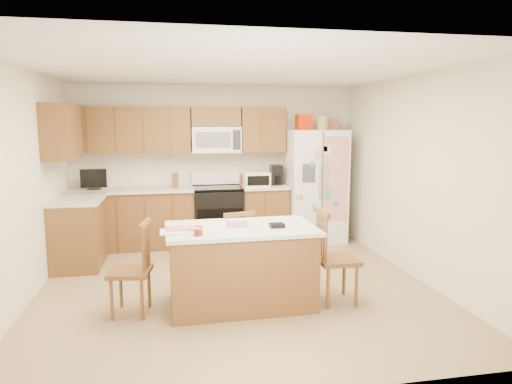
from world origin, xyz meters
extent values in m
plane|color=#8E6C57|center=(0.00, 0.00, 0.00)|extent=(4.50, 4.50, 0.00)
cube|color=beige|center=(0.00, 2.25, 1.25)|extent=(4.50, 0.10, 2.50)
cube|color=beige|center=(0.00, -2.25, 1.25)|extent=(4.50, 0.10, 2.50)
cube|color=beige|center=(-2.25, 0.00, 1.25)|extent=(0.10, 4.50, 2.50)
cube|color=beige|center=(2.25, 0.00, 1.25)|extent=(0.10, 4.50, 2.50)
cube|color=white|center=(0.00, 0.00, 2.50)|extent=(4.50, 4.50, 0.04)
cube|color=brown|center=(-1.31, 1.95, 0.44)|extent=(1.87, 0.60, 0.88)
cube|color=brown|center=(0.74, 1.95, 0.44)|extent=(0.72, 0.60, 0.88)
cube|color=brown|center=(-1.95, 1.17, 0.44)|extent=(0.60, 0.95, 0.88)
cube|color=silver|center=(-1.31, 1.94, 0.90)|extent=(1.87, 0.64, 0.04)
cube|color=silver|center=(0.74, 1.94, 0.90)|extent=(0.72, 0.64, 0.04)
cube|color=silver|center=(-1.94, 1.17, 0.90)|extent=(0.64, 0.95, 0.04)
cube|color=brown|center=(-1.32, 2.08, 1.80)|extent=(1.85, 0.33, 0.70)
cube|color=brown|center=(0.75, 2.08, 1.80)|extent=(0.70, 0.33, 0.70)
cube|color=brown|center=(0.00, 2.08, 2.00)|extent=(0.76, 0.33, 0.29)
cube|color=brown|center=(-2.08, 1.17, 1.80)|extent=(0.33, 0.95, 0.70)
cube|color=brown|center=(-1.90, 1.92, 1.80)|extent=(0.02, 0.01, 0.66)
cube|color=brown|center=(-1.90, 1.65, 0.44)|extent=(0.02, 0.01, 0.84)
cube|color=brown|center=(-1.50, 1.92, 1.80)|extent=(0.02, 0.01, 0.66)
cube|color=brown|center=(-1.50, 1.65, 0.44)|extent=(0.02, 0.01, 0.84)
cube|color=brown|center=(-1.10, 1.92, 1.80)|extent=(0.02, 0.01, 0.66)
cube|color=brown|center=(-1.10, 1.65, 0.44)|extent=(0.02, 0.01, 0.84)
cube|color=brown|center=(-0.70, 1.92, 1.80)|extent=(0.01, 0.01, 0.66)
cube|color=brown|center=(-0.70, 1.65, 0.44)|extent=(0.01, 0.01, 0.84)
cube|color=brown|center=(0.70, 1.92, 1.80)|extent=(0.01, 0.01, 0.66)
cube|color=brown|center=(0.70, 1.65, 0.44)|extent=(0.01, 0.01, 0.84)
cube|color=white|center=(0.00, 2.06, 1.65)|extent=(0.76, 0.38, 0.40)
cube|color=slate|center=(-0.06, 1.86, 1.65)|extent=(0.54, 0.01, 0.24)
cube|color=#262626|center=(0.30, 1.86, 1.65)|extent=(0.12, 0.01, 0.30)
cube|color=brown|center=(-0.65, 1.95, 1.03)|extent=(0.10, 0.14, 0.22)
cube|color=black|center=(-1.85, 1.97, 0.93)|extent=(0.18, 0.12, 0.02)
cube|color=black|center=(-1.85, 1.97, 1.09)|extent=(0.38, 0.03, 0.28)
cube|color=red|center=(0.58, 2.03, 1.01)|extent=(0.35, 0.22, 0.18)
cube|color=white|center=(0.60, 1.80, 1.04)|extent=(0.40, 0.28, 0.23)
cube|color=black|center=(0.60, 1.66, 1.04)|extent=(0.34, 0.01, 0.15)
cube|color=black|center=(0.96, 2.00, 1.08)|extent=(0.18, 0.22, 0.32)
cylinder|color=black|center=(0.96, 1.93, 1.01)|extent=(0.12, 0.12, 0.12)
cube|color=black|center=(0.00, 1.93, 0.44)|extent=(0.76, 0.64, 0.88)
cube|color=black|center=(0.00, 1.60, 0.42)|extent=(0.68, 0.01, 0.42)
cube|color=black|center=(0.00, 1.93, 0.91)|extent=(0.76, 0.64, 0.03)
cube|color=white|center=(0.00, 2.19, 1.03)|extent=(0.76, 0.10, 0.20)
cube|color=white|center=(1.57, 1.88, 0.90)|extent=(0.90, 0.75, 1.80)
cube|color=#4C4C4C|center=(1.57, 1.49, 0.90)|extent=(0.02, 0.01, 1.75)
cube|color=silver|center=(1.52, 1.47, 1.05)|extent=(0.02, 0.03, 0.55)
cube|color=silver|center=(1.62, 1.47, 1.05)|extent=(0.02, 0.03, 0.55)
cube|color=#3F3F44|center=(1.35, 1.49, 1.15)|extent=(0.20, 0.01, 0.28)
cube|color=#D84C59|center=(1.77, 1.49, 1.05)|extent=(0.42, 0.01, 1.30)
cube|color=#C32600|center=(1.37, 1.88, 1.92)|extent=(0.22, 0.22, 0.24)
cylinder|color=tan|center=(1.67, 1.82, 1.91)|extent=(0.18, 0.18, 0.22)
cube|color=#A55847|center=(1.85, 1.96, 1.89)|extent=(0.18, 0.20, 0.18)
cube|color=brown|center=(-0.02, -0.55, 0.40)|extent=(1.48, 0.85, 0.80)
cube|color=silver|center=(-0.02, -0.55, 0.82)|extent=(1.56, 0.93, 0.04)
cylinder|color=#C32600|center=(-0.47, -0.84, 0.87)|extent=(0.08, 0.08, 0.06)
cylinder|color=white|center=(-0.47, -0.84, 0.89)|extent=(0.09, 0.09, 0.09)
cube|color=pink|center=(-0.05, -0.51, 0.88)|extent=(0.20, 0.15, 0.07)
cube|color=black|center=(0.34, -0.65, 0.86)|extent=(0.15, 0.12, 0.04)
cube|color=white|center=(-0.69, -0.67, 0.85)|extent=(0.30, 0.25, 0.01)
cube|color=#D84C4C|center=(-0.65, -0.59, 0.87)|extent=(0.26, 0.20, 0.01)
cylinder|color=white|center=(-0.29, -0.78, 0.85)|extent=(0.14, 0.05, 0.01)
cube|color=brown|center=(-1.14, -0.58, 0.44)|extent=(0.45, 0.47, 0.04)
cylinder|color=brown|center=(-1.26, -0.39, 0.21)|extent=(0.04, 0.04, 0.42)
cylinder|color=brown|center=(-1.32, -0.72, 0.21)|extent=(0.04, 0.04, 0.42)
cylinder|color=brown|center=(-0.97, -0.44, 0.21)|extent=(0.04, 0.04, 0.42)
cylinder|color=brown|center=(-1.03, -0.77, 0.21)|extent=(0.04, 0.04, 0.42)
cylinder|color=brown|center=(-0.96, -0.46, 0.69)|extent=(0.02, 0.02, 0.47)
cylinder|color=brown|center=(-0.97, -0.53, 0.69)|extent=(0.02, 0.02, 0.47)
cylinder|color=brown|center=(-0.98, -0.61, 0.69)|extent=(0.02, 0.02, 0.47)
cylinder|color=brown|center=(-0.99, -0.68, 0.69)|extent=(0.02, 0.02, 0.47)
cylinder|color=brown|center=(-1.00, -0.75, 0.69)|extent=(0.02, 0.02, 0.47)
cube|color=brown|center=(-0.98, -0.61, 0.93)|extent=(0.10, 0.39, 0.05)
cube|color=brown|center=(0.00, 0.04, 0.42)|extent=(0.47, 0.45, 0.04)
cylinder|color=brown|center=(0.12, 0.21, 0.20)|extent=(0.03, 0.03, 0.40)
cylinder|color=brown|center=(-0.19, 0.14, 0.20)|extent=(0.03, 0.03, 0.40)
cylinder|color=brown|center=(0.19, -0.06, 0.20)|extent=(0.03, 0.03, 0.40)
cylinder|color=brown|center=(-0.12, -0.13, 0.20)|extent=(0.03, 0.03, 0.40)
cylinder|color=brown|center=(0.17, -0.08, 0.66)|extent=(0.02, 0.02, 0.45)
cylinder|color=brown|center=(0.10, -0.10, 0.66)|extent=(0.02, 0.02, 0.45)
cylinder|color=brown|center=(0.04, -0.11, 0.66)|extent=(0.02, 0.02, 0.45)
cylinder|color=brown|center=(-0.03, -0.13, 0.66)|extent=(0.02, 0.02, 0.45)
cylinder|color=brown|center=(-0.10, -0.14, 0.66)|extent=(0.02, 0.02, 0.45)
cube|color=brown|center=(0.04, -0.11, 0.89)|extent=(0.37, 0.12, 0.05)
cube|color=brown|center=(1.00, -0.67, 0.47)|extent=(0.42, 0.44, 0.05)
cylinder|color=brown|center=(1.16, -0.85, 0.22)|extent=(0.04, 0.04, 0.45)
cylinder|color=brown|center=(1.16, -0.50, 0.22)|extent=(0.04, 0.04, 0.45)
cylinder|color=brown|center=(0.84, -0.85, 0.22)|extent=(0.04, 0.04, 0.45)
cylinder|color=brown|center=(0.85, -0.49, 0.22)|extent=(0.04, 0.04, 0.45)
cylinder|color=brown|center=(0.82, -0.82, 0.74)|extent=(0.02, 0.02, 0.50)
cylinder|color=brown|center=(0.82, -0.75, 0.74)|extent=(0.02, 0.02, 0.50)
cylinder|color=brown|center=(0.82, -0.67, 0.74)|extent=(0.02, 0.02, 0.50)
cylinder|color=brown|center=(0.83, -0.59, 0.74)|extent=(0.02, 0.02, 0.50)
cylinder|color=brown|center=(0.83, -0.51, 0.74)|extent=(0.02, 0.02, 0.50)
cube|color=brown|center=(0.82, -0.67, 0.98)|extent=(0.04, 0.41, 0.05)
camera|label=1|loc=(-0.72, -5.12, 1.92)|focal=32.00mm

